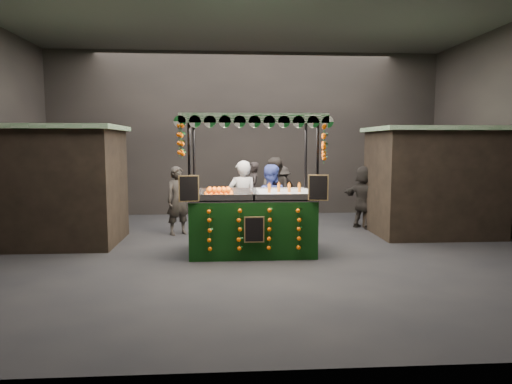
{
  "coord_description": "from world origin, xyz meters",
  "views": [
    {
      "loc": [
        -0.62,
        -9.23,
        2.21
      ],
      "look_at": [
        0.02,
        0.29,
        1.19
      ],
      "focal_mm": 32.02,
      "sensor_mm": 36.0,
      "label": 1
    }
  ],
  "objects": [
    {
      "name": "vendor_blue",
      "position": [
        0.35,
        0.8,
        0.87
      ],
      "size": [
        0.95,
        0.8,
        1.75
      ],
      "rotation": [
        0.0,
        0.0,
        2.97
      ],
      "color": "navy",
      "rests_on": "ground"
    },
    {
      "name": "shopper_4",
      "position": [
        -4.49,
        2.86,
        0.79
      ],
      "size": [
        0.9,
        0.74,
        1.58
      ],
      "rotation": [
        0.0,
        0.0,
        3.5
      ],
      "color": "#292221",
      "rests_on": "ground"
    },
    {
      "name": "shopper_3",
      "position": [
        0.86,
        2.96,
        0.8
      ],
      "size": [
        1.17,
        1.15,
        1.61
      ],
      "rotation": [
        0.0,
        0.0,
        0.76
      ],
      "color": "black",
      "rests_on": "ground"
    },
    {
      "name": "shopper_0",
      "position": [
        -1.77,
        1.84,
        0.83
      ],
      "size": [
        0.72,
        0.65,
        1.66
      ],
      "rotation": [
        0.0,
        0.0,
        0.53
      ],
      "color": "#292521",
      "rests_on": "ground"
    },
    {
      "name": "neighbour_stall_left",
      "position": [
        -4.4,
        1.0,
        1.31
      ],
      "size": [
        3.0,
        2.2,
        2.6
      ],
      "color": "black",
      "rests_on": "ground"
    },
    {
      "name": "shopper_2",
      "position": [
        1.0,
        4.3,
        0.79
      ],
      "size": [
        0.97,
        0.52,
        1.58
      ],
      "rotation": [
        0.0,
        0.0,
        2.99
      ],
      "color": "#282220",
      "rests_on": "ground"
    },
    {
      "name": "ground",
      "position": [
        0.0,
        0.0,
        0.0
      ],
      "size": [
        12.0,
        12.0,
        0.0
      ],
      "primitive_type": "plane",
      "color": "black",
      "rests_on": "ground"
    },
    {
      "name": "shopper_1",
      "position": [
        0.64,
        1.87,
        0.93
      ],
      "size": [
        1.08,
        0.95,
        1.87
      ],
      "rotation": [
        0.0,
        0.0,
        -0.3
      ],
      "color": "#2E2925",
      "rests_on": "ground"
    },
    {
      "name": "vendor_grey",
      "position": [
        -0.25,
        0.95,
        0.91
      ],
      "size": [
        0.74,
        0.56,
        1.83
      ],
      "rotation": [
        0.0,
        0.0,
        3.33
      ],
      "color": "gray",
      "rests_on": "ground"
    },
    {
      "name": "shopper_6",
      "position": [
        0.17,
        3.99,
        0.84
      ],
      "size": [
        0.48,
        0.66,
        1.67
      ],
      "rotation": [
        0.0,
        0.0,
        -1.42
      ],
      "color": "#2D2625",
      "rests_on": "ground"
    },
    {
      "name": "neighbour_stall_right",
      "position": [
        4.4,
        1.5,
        1.31
      ],
      "size": [
        3.0,
        2.2,
        2.6
      ],
      "color": "black",
      "rests_on": "ground"
    },
    {
      "name": "juice_stall",
      "position": [
        -0.08,
        -0.2,
        0.85
      ],
      "size": [
        2.84,
        1.67,
        2.75
      ],
      "color": "black",
      "rests_on": "ground"
    },
    {
      "name": "shopper_5",
      "position": [
        2.98,
        2.36,
        0.82
      ],
      "size": [
        1.24,
        1.53,
        1.64
      ],
      "rotation": [
        0.0,
        0.0,
        2.16
      ],
      "color": "#292521",
      "rests_on": "ground"
    },
    {
      "name": "market_hall",
      "position": [
        0.0,
        0.0,
        3.38
      ],
      "size": [
        12.1,
        10.1,
        5.05
      ],
      "color": "black",
      "rests_on": "ground"
    }
  ]
}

